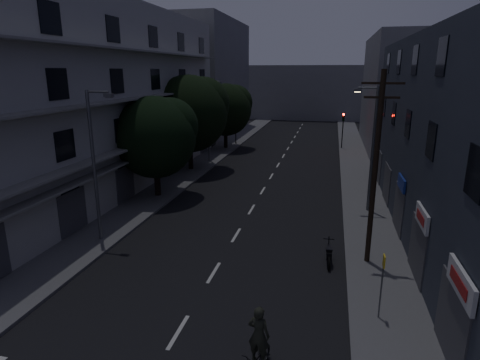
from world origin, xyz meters
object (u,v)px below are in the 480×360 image
at_px(bus_stop_sign, 383,275).
at_px(utility_pole, 375,166).
at_px(motorcycle, 329,255).
at_px(cyclist, 259,353).

bearing_deg(bus_stop_sign, utility_pole, 90.87).
xyz_separation_m(bus_stop_sign, motorcycle, (-1.90, 4.29, -1.42)).
xyz_separation_m(bus_stop_sign, cyclist, (-3.89, -3.76, -1.09)).
bearing_deg(cyclist, motorcycle, 88.70).
height_order(bus_stop_sign, cyclist, bus_stop_sign).
relative_size(utility_pole, bus_stop_sign, 3.56).
height_order(utility_pole, motorcycle, utility_pole).
bearing_deg(cyclist, utility_pole, 78.38).
distance_m(utility_pole, motorcycle, 4.78).
distance_m(bus_stop_sign, cyclist, 5.52).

